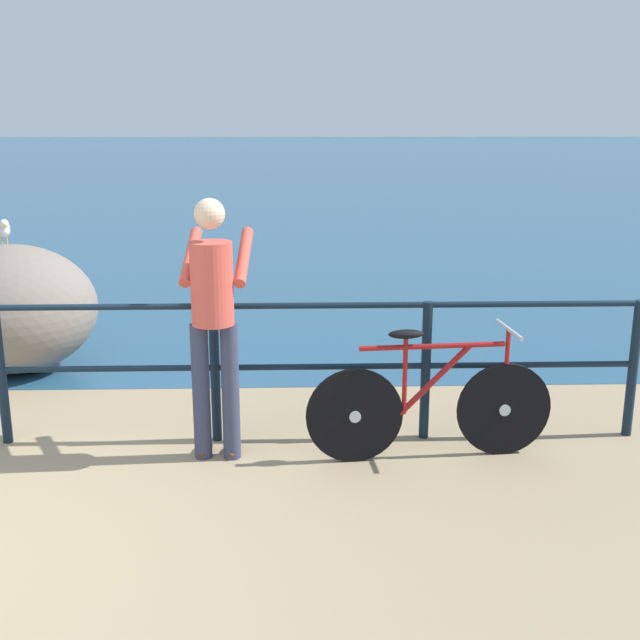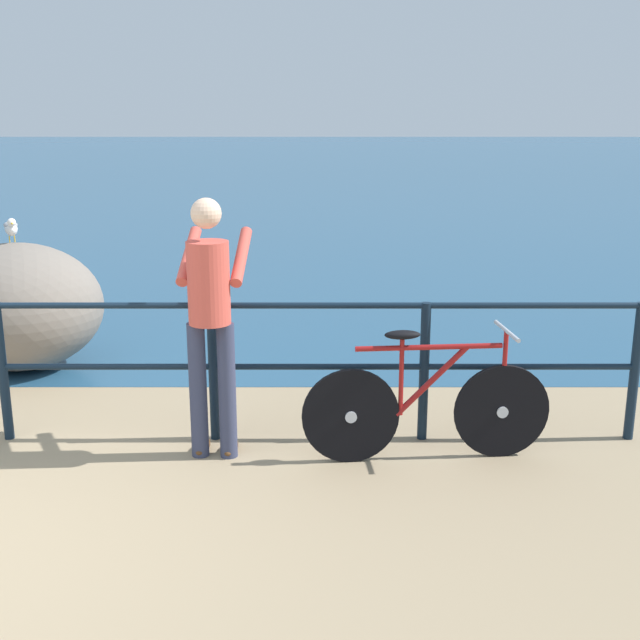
{
  "view_description": "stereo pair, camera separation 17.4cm",
  "coord_description": "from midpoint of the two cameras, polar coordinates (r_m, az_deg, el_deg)",
  "views": [
    {
      "loc": [
        2.1,
        -3.64,
        2.27
      ],
      "look_at": [
        2.27,
        2.03,
        0.79
      ],
      "focal_mm": 43.57,
      "sensor_mm": 36.0,
      "label": 1
    },
    {
      "loc": [
        2.27,
        -3.65,
        2.27
      ],
      "look_at": [
        2.27,
        2.03,
        0.79
      ],
      "focal_mm": 43.57,
      "sensor_mm": 36.0,
      "label": 2
    }
  ],
  "objects": [
    {
      "name": "sea_surface",
      "position": [
        51.48,
        -2.46,
        12.11
      ],
      "size": [
        120.0,
        90.0,
        0.01
      ],
      "primitive_type": "cube",
      "color": "navy",
      "rests_on": "ground_plane"
    },
    {
      "name": "breakwater_boulder_main",
      "position": [
        7.64,
        -20.68,
        0.93
      ],
      "size": [
        1.55,
        1.39,
        1.17
      ],
      "color": "slate",
      "rests_on": "ground"
    },
    {
      "name": "seagull",
      "position": [
        7.57,
        -21.11,
        6.39
      ],
      "size": [
        0.22,
        0.33,
        0.23
      ],
      "rotation": [
        0.0,
        0.0,
        5.17
      ],
      "color": "gold",
      "rests_on": "breakwater_boulder_main"
    },
    {
      "name": "person_at_railing",
      "position": [
        5.2,
        -7.07,
        0.26
      ],
      "size": [
        0.47,
        0.65,
        1.78
      ],
      "rotation": [
        0.0,
        0.0,
        1.5
      ],
      "color": "#333851",
      "rests_on": "ground_plane"
    },
    {
      "name": "promenade_railing",
      "position": [
        5.94,
        -21.6,
        -2.36
      ],
      "size": [
        9.13,
        0.07,
        1.02
      ],
      "color": "black",
      "rests_on": "ground_plane"
    },
    {
      "name": "ground_plane",
      "position": [
        23.86,
        -5.29,
        9.0
      ],
      "size": [
        120.0,
        120.0,
        0.1
      ],
      "primitive_type": "cube",
      "color": "#937F60"
    },
    {
      "name": "bicycle",
      "position": [
        5.33,
        8.87,
        -6.22
      ],
      "size": [
        1.7,
        0.48,
        0.92
      ],
      "rotation": [
        0.0,
        0.0,
        0.09
      ],
      "color": "black",
      "rests_on": "ground_plane"
    }
  ]
}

